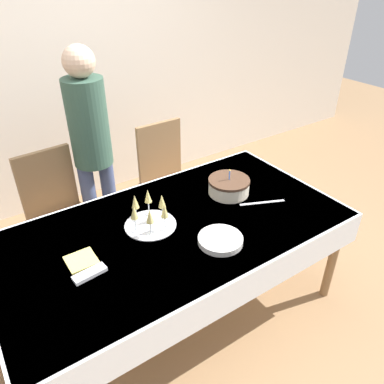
% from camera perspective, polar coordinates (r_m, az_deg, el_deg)
% --- Properties ---
extents(ground_plane, '(12.00, 12.00, 0.00)m').
position_cam_1_polar(ground_plane, '(2.72, -2.25, -17.43)').
color(ground_plane, '#93704C').
extents(wall_back, '(8.00, 0.05, 2.70)m').
position_cam_1_polar(wall_back, '(3.54, -19.65, 18.66)').
color(wall_back, silver).
rests_on(wall_back, ground_plane).
extents(dining_table, '(2.06, 1.09, 0.72)m').
position_cam_1_polar(dining_table, '(2.28, -2.58, -7.20)').
color(dining_table, white).
rests_on(dining_table, ground_plane).
extents(dining_chair_far_left, '(0.45, 0.45, 0.95)m').
position_cam_1_polar(dining_chair_far_left, '(2.88, -19.78, -2.63)').
color(dining_chair_far_left, olive).
rests_on(dining_chair_far_left, ground_plane).
extents(dining_chair_far_right, '(0.42, 0.42, 0.95)m').
position_cam_1_polar(dining_chair_far_right, '(3.15, -3.83, 2.58)').
color(dining_chair_far_right, olive).
rests_on(dining_chair_far_right, ground_plane).
extents(birthday_cake, '(0.28, 0.28, 0.18)m').
position_cam_1_polar(birthday_cake, '(2.51, 5.63, 0.89)').
color(birthday_cake, beige).
rests_on(birthday_cake, dining_table).
extents(champagne_tray, '(0.31, 0.31, 0.18)m').
position_cam_1_polar(champagne_tray, '(2.19, -6.49, -3.26)').
color(champagne_tray, silver).
rests_on(champagne_tray, dining_table).
extents(plate_stack_main, '(0.25, 0.25, 0.03)m').
position_cam_1_polar(plate_stack_main, '(2.09, 4.35, -7.30)').
color(plate_stack_main, silver).
rests_on(plate_stack_main, dining_table).
extents(cake_knife, '(0.28, 0.14, 0.00)m').
position_cam_1_polar(cake_knife, '(2.46, 10.65, -1.61)').
color(cake_knife, silver).
rests_on(cake_knife, dining_table).
extents(fork_pile, '(0.18, 0.08, 0.02)m').
position_cam_1_polar(fork_pile, '(1.97, -15.33, -11.90)').
color(fork_pile, silver).
rests_on(fork_pile, dining_table).
extents(napkin_pile, '(0.15, 0.15, 0.01)m').
position_cam_1_polar(napkin_pile, '(2.06, -16.51, -9.95)').
color(napkin_pile, '#E0D166').
rests_on(napkin_pile, dining_table).
extents(person_standing, '(0.28, 0.28, 1.61)m').
position_cam_1_polar(person_standing, '(2.78, -15.17, 7.80)').
color(person_standing, '#3F4C72').
rests_on(person_standing, ground_plane).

